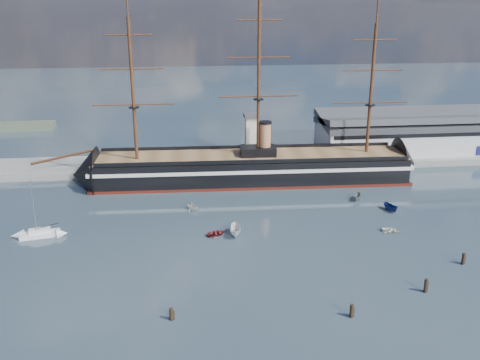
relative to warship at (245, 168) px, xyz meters
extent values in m
plane|color=#253746|center=(0.78, -20.00, -4.04)|extent=(600.00, 600.00, 0.00)
cube|color=slate|center=(10.78, 16.00, -4.04)|extent=(180.00, 18.00, 2.00)
cube|color=#B7BABC|center=(58.78, 20.00, 2.96)|extent=(62.00, 20.00, 10.00)
cube|color=#3F4247|center=(58.78, 20.00, 8.56)|extent=(63.00, 21.00, 2.00)
cube|color=silver|center=(3.78, 13.00, 4.96)|extent=(4.00, 4.00, 14.00)
cube|color=#3F4247|center=(3.78, 13.00, 12.46)|extent=(5.00, 5.00, 1.00)
cube|color=black|center=(1.73, 0.00, -0.04)|extent=(88.46, 18.77, 7.00)
cube|color=silver|center=(1.73, 0.00, 1.16)|extent=(90.47, 19.07, 1.00)
cube|color=#4A170F|center=(1.73, 0.00, -3.69)|extent=(90.47, 19.03, 0.90)
cone|color=black|center=(-44.77, 0.00, -0.34)|extent=(14.49, 16.11, 15.68)
cone|color=black|center=(48.23, 0.00, -0.34)|extent=(11.49, 16.02, 15.68)
cube|color=brown|center=(1.73, 0.00, 3.56)|extent=(88.42, 17.49, 0.40)
cube|color=black|center=(3.73, 0.00, 4.96)|extent=(10.18, 6.31, 2.50)
cylinder|color=#C07D50|center=(5.73, 0.00, 8.46)|extent=(3.20, 3.20, 9.00)
cylinder|color=#381E0F|center=(-50.27, 0.00, 4.96)|extent=(17.77, 1.26, 4.43)
cylinder|color=#381E0F|center=(-30.27, 0.00, 22.76)|extent=(0.90, 0.90, 38.00)
cylinder|color=#381E0F|center=(3.73, 0.00, 24.76)|extent=(0.90, 0.90, 42.00)
cylinder|color=#381E0F|center=(35.73, 0.00, 21.76)|extent=(0.90, 0.90, 36.00)
cube|color=white|center=(-49.73, -32.68, -3.47)|extent=(8.90, 4.11, 1.14)
cube|color=white|center=(-49.73, -32.68, -2.55)|extent=(4.84, 2.67, 0.91)
cylinder|color=#B2B2B7|center=(-50.30, -32.68, 3.40)|extent=(0.18, 0.18, 12.58)
imported|color=silver|center=(-6.56, -36.87, -4.04)|extent=(7.32, 3.37, 2.83)
imported|color=maroon|center=(-10.79, -36.16, -4.04)|extent=(2.13, 3.07, 1.33)
imported|color=slate|center=(27.38, -18.52, -4.04)|extent=(5.57, 4.11, 2.11)
imported|color=silver|center=(-15.65, -20.58, -4.04)|extent=(6.24, 6.14, 2.24)
imported|color=silver|center=(28.78, -39.11, -4.04)|extent=(2.26, 3.00, 1.30)
imported|color=navy|center=(33.28, -26.74, -4.04)|extent=(5.97, 3.64, 2.24)
cylinder|color=black|center=(-20.50, -68.54, -4.04)|extent=(0.64, 0.64, 2.92)
cylinder|color=black|center=(9.13, -71.05, -4.04)|extent=(0.64, 0.64, 3.09)
cylinder|color=black|center=(24.79, -64.85, -4.04)|extent=(0.64, 0.64, 3.39)
cylinder|color=black|center=(36.93, -55.45, -4.04)|extent=(0.64, 0.64, 3.15)
camera|label=1|loc=(-17.82, -145.03, 46.04)|focal=40.00mm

